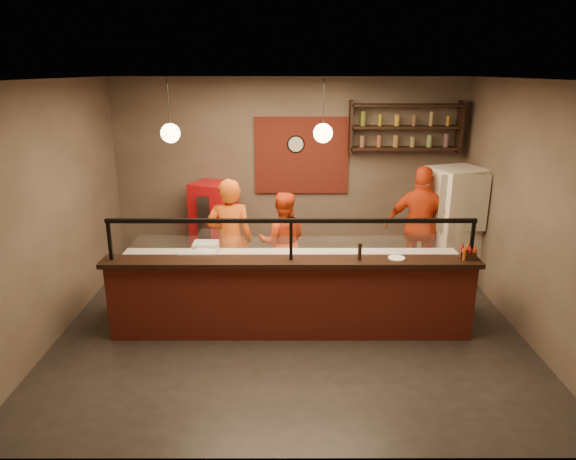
{
  "coord_description": "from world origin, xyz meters",
  "views": [
    {
      "loc": [
        -0.04,
        -6.25,
        3.31
      ],
      "look_at": [
        -0.04,
        0.3,
        1.25
      ],
      "focal_mm": 32.0,
      "sensor_mm": 36.0,
      "label": 1
    }
  ],
  "objects_px": {
    "fridge": "(453,226)",
    "condiment_caddy": "(468,255)",
    "cook_right": "(421,227)",
    "pizza_dough": "(311,260)",
    "wall_clock": "(296,144)",
    "cook_left": "(230,241)",
    "cook_mid": "(283,242)",
    "red_cooler": "(214,226)",
    "pepper_mill": "(360,252)"
  },
  "relations": [
    {
      "from": "pepper_mill",
      "to": "wall_clock",
      "type": "bearing_deg",
      "value": 105.06
    },
    {
      "from": "red_cooler",
      "to": "pepper_mill",
      "type": "height_order",
      "value": "red_cooler"
    },
    {
      "from": "wall_clock",
      "to": "fridge",
      "type": "distance_m",
      "value": 2.9
    },
    {
      "from": "cook_mid",
      "to": "cook_right",
      "type": "height_order",
      "value": "cook_right"
    },
    {
      "from": "wall_clock",
      "to": "cook_left",
      "type": "bearing_deg",
      "value": -120.8
    },
    {
      "from": "condiment_caddy",
      "to": "cook_right",
      "type": "bearing_deg",
      "value": 95.13
    },
    {
      "from": "condiment_caddy",
      "to": "cook_left",
      "type": "bearing_deg",
      "value": 160.46
    },
    {
      "from": "wall_clock",
      "to": "cook_right",
      "type": "relative_size",
      "value": 0.16
    },
    {
      "from": "condiment_caddy",
      "to": "cook_mid",
      "type": "bearing_deg",
      "value": 147.89
    },
    {
      "from": "wall_clock",
      "to": "cook_left",
      "type": "height_order",
      "value": "wall_clock"
    },
    {
      "from": "cook_mid",
      "to": "pizza_dough",
      "type": "height_order",
      "value": "cook_mid"
    },
    {
      "from": "wall_clock",
      "to": "pepper_mill",
      "type": "bearing_deg",
      "value": -74.94
    },
    {
      "from": "fridge",
      "to": "pepper_mill",
      "type": "distance_m",
      "value": 2.58
    },
    {
      "from": "cook_mid",
      "to": "cook_right",
      "type": "relative_size",
      "value": 0.82
    },
    {
      "from": "cook_right",
      "to": "cook_left",
      "type": "bearing_deg",
      "value": 32.43
    },
    {
      "from": "wall_clock",
      "to": "cook_left",
      "type": "xyz_separation_m",
      "value": [
        -0.98,
        -1.64,
        -1.18
      ]
    },
    {
      "from": "red_cooler",
      "to": "pizza_dough",
      "type": "distance_m",
      "value": 2.58
    },
    {
      "from": "cook_left",
      "to": "cook_mid",
      "type": "relative_size",
      "value": 1.18
    },
    {
      "from": "cook_left",
      "to": "condiment_caddy",
      "type": "distance_m",
      "value": 3.27
    },
    {
      "from": "cook_left",
      "to": "cook_right",
      "type": "xyz_separation_m",
      "value": [
        2.93,
        0.58,
        0.03
      ]
    },
    {
      "from": "cook_right",
      "to": "condiment_caddy",
      "type": "bearing_deg",
      "value": 116.4
    },
    {
      "from": "red_cooler",
      "to": "pizza_dough",
      "type": "xyz_separation_m",
      "value": [
        1.57,
        -2.04,
        0.15
      ]
    },
    {
      "from": "pizza_dough",
      "to": "condiment_caddy",
      "type": "height_order",
      "value": "condiment_caddy"
    },
    {
      "from": "condiment_caddy",
      "to": "pepper_mill",
      "type": "distance_m",
      "value": 1.36
    },
    {
      "from": "cook_mid",
      "to": "red_cooler",
      "type": "distance_m",
      "value": 1.53
    },
    {
      "from": "wall_clock",
      "to": "fridge",
      "type": "bearing_deg",
      "value": -19.87
    },
    {
      "from": "cook_right",
      "to": "fridge",
      "type": "relative_size",
      "value": 1.03
    },
    {
      "from": "cook_right",
      "to": "condiment_caddy",
      "type": "height_order",
      "value": "cook_right"
    },
    {
      "from": "cook_right",
      "to": "pizza_dough",
      "type": "xyz_separation_m",
      "value": [
        -1.78,
        -1.29,
        -0.05
      ]
    },
    {
      "from": "cook_right",
      "to": "red_cooler",
      "type": "distance_m",
      "value": 3.44
    },
    {
      "from": "fridge",
      "to": "cook_right",
      "type": "bearing_deg",
      "value": 175.87
    },
    {
      "from": "cook_left",
      "to": "wall_clock",
      "type": "bearing_deg",
      "value": -127.28
    },
    {
      "from": "pizza_dough",
      "to": "condiment_caddy",
      "type": "bearing_deg",
      "value": -11.13
    },
    {
      "from": "cook_right",
      "to": "fridge",
      "type": "xyz_separation_m",
      "value": [
        0.55,
        0.16,
        -0.03
      ]
    },
    {
      "from": "fridge",
      "to": "pepper_mill",
      "type": "xyz_separation_m",
      "value": [
        -1.75,
        -1.87,
        0.24
      ]
    },
    {
      "from": "red_cooler",
      "to": "condiment_caddy",
      "type": "xyz_separation_m",
      "value": [
        3.5,
        -2.42,
        0.36
      ]
    },
    {
      "from": "fridge",
      "to": "pepper_mill",
      "type": "bearing_deg",
      "value": -153.53
    },
    {
      "from": "wall_clock",
      "to": "cook_right",
      "type": "bearing_deg",
      "value": -28.61
    },
    {
      "from": "pizza_dough",
      "to": "cook_left",
      "type": "bearing_deg",
      "value": 148.18
    },
    {
      "from": "fridge",
      "to": "condiment_caddy",
      "type": "height_order",
      "value": "fridge"
    },
    {
      "from": "wall_clock",
      "to": "condiment_caddy",
      "type": "height_order",
      "value": "wall_clock"
    },
    {
      "from": "cook_mid",
      "to": "pepper_mill",
      "type": "height_order",
      "value": "cook_mid"
    },
    {
      "from": "cook_left",
      "to": "red_cooler",
      "type": "bearing_deg",
      "value": -79.01
    },
    {
      "from": "wall_clock",
      "to": "condiment_caddy",
      "type": "xyz_separation_m",
      "value": [
        2.1,
        -2.73,
        -0.99
      ]
    },
    {
      "from": "fridge",
      "to": "pizza_dough",
      "type": "distance_m",
      "value": 2.74
    },
    {
      "from": "cook_mid",
      "to": "pizza_dough",
      "type": "relative_size",
      "value": 3.48
    },
    {
      "from": "cook_mid",
      "to": "condiment_caddy",
      "type": "relative_size",
      "value": 8.51
    },
    {
      "from": "cook_right",
      "to": "pizza_dough",
      "type": "distance_m",
      "value": 2.2
    },
    {
      "from": "cook_right",
      "to": "pepper_mill",
      "type": "distance_m",
      "value": 2.1
    },
    {
      "from": "cook_mid",
      "to": "cook_left",
      "type": "bearing_deg",
      "value": 24.24
    }
  ]
}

